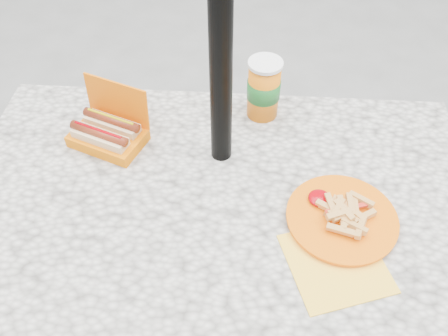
# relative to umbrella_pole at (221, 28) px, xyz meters

# --- Properties ---
(picnic_table) EXTENTS (1.20, 0.80, 0.75)m
(picnic_table) POSITION_rel_umbrella_pole_xyz_m (0.00, -0.16, -0.46)
(picnic_table) COLOR beige
(picnic_table) RESTS_ON ground
(umbrella_pole) EXTENTS (0.05, 0.05, 2.20)m
(umbrella_pole) POSITION_rel_umbrella_pole_xyz_m (0.00, 0.00, 0.00)
(umbrella_pole) COLOR black
(umbrella_pole) RESTS_ON ground
(hotdog_box) EXTENTS (0.21, 0.18, 0.15)m
(hotdog_box) POSITION_rel_umbrella_pole_xyz_m (-0.29, 0.02, -0.32)
(hotdog_box) COLOR #E66103
(hotdog_box) RESTS_ON picnic_table
(fries_plate) EXTENTS (0.26, 0.35, 0.05)m
(fries_plate) POSITION_rel_umbrella_pole_xyz_m (0.27, -0.19, -0.34)
(fries_plate) COLOR yellow
(fries_plate) RESTS_ON picnic_table
(soda_cup) EXTENTS (0.09, 0.09, 0.16)m
(soda_cup) POSITION_rel_umbrella_pole_xyz_m (0.10, 0.16, -0.27)
(soda_cup) COLOR orange
(soda_cup) RESTS_ON picnic_table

